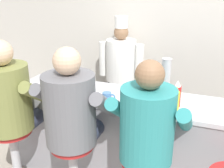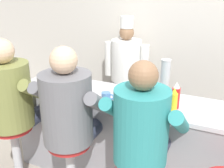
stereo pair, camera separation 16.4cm
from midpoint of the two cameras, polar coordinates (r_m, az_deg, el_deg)
name	(u,v)px [view 2 (the right image)]	position (r m, az deg, el deg)	size (l,w,h in m)	color
wall_back	(183,37)	(3.62, 16.43, 9.83)	(10.00, 0.06, 2.70)	beige
diner_counter	(151,144)	(2.74, 10.19, -12.85)	(2.97, 0.58, 0.95)	gray
ketchup_bottle_red	(176,96)	(2.38, 15.65, -2.56)	(0.07, 0.07, 0.25)	red
mustard_bottle_yellow	(174,102)	(2.27, 15.29, -3.81)	(0.06, 0.06, 0.24)	yellow
breakfast_plate	(61,84)	(2.91, -9.45, 0.02)	(0.24, 0.24, 0.05)	white
cereal_bowl	(150,108)	(2.33, 10.33, -5.15)	(0.14, 0.14, 0.05)	#4C7FB7
coffee_mug_blue	(106,96)	(2.48, 0.68, -2.71)	(0.13, 0.09, 0.08)	#4C7AB2
cup_stack_steel	(165,83)	(2.39, 13.33, 0.25)	(0.09, 0.09, 0.43)	#B7BABF
diner_seated_olive	(12,99)	(2.64, -19.36, -3.10)	(0.66, 0.66, 1.55)	#B2B5BA
diner_seated_grey	(70,112)	(2.27, -7.17, -6.15)	(0.66, 0.65, 1.54)	#B2B5BA
diner_seated_teal	(142,131)	(2.04, 8.93, -10.06)	(0.63, 0.62, 1.50)	#B2B5BA
cook_in_whites_near	(126,70)	(3.61, 4.36, 3.00)	(0.63, 0.40, 1.61)	#232328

